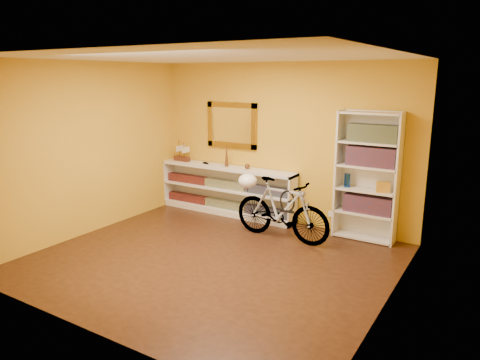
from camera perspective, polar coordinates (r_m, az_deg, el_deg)
The scene contains 24 objects.
floor at distance 6.03m, azimuth -3.56°, elevation -10.19°, with size 4.50×4.00×0.01m, color black.
ceiling at distance 5.54m, azimuth -3.95°, elevation 15.45°, with size 4.50×4.00×0.01m, color silver.
back_wall at distance 7.34m, azimuth 5.38°, elevation 4.64°, with size 4.50×0.01×2.60m, color gold.
left_wall at distance 7.17m, azimuth -18.65°, elevation 3.80°, with size 0.01×4.00×2.60m, color gold.
right_wall at distance 4.73m, azimuth 19.14°, elevation -0.80°, with size 0.01×4.00×2.60m, color gold.
gilt_mirror at distance 7.74m, azimuth -1.07°, elevation 7.01°, with size 0.98×0.06×0.78m, color olive.
wall_socket at distance 7.21m, azimuth 11.56°, elevation -4.29°, with size 0.09×0.01×0.09m, color silver.
console_unit at distance 7.83m, azimuth -1.75°, elevation -1.30°, with size 2.60×0.35×0.85m, color silver, non-canonical shape.
cd_row_lower at distance 7.88m, azimuth -1.82°, elevation -3.13°, with size 2.50×0.13×0.14m, color black.
cd_row_upper at distance 7.78m, azimuth -1.84°, elevation -0.55°, with size 2.50×0.13×0.14m, color navy.
model_ship at distance 8.27m, azimuth -7.47°, elevation 3.76°, with size 0.33×0.12×0.39m, color #431E12, non-canonical shape.
toy_car at distance 7.98m, azimuth -4.41°, elevation 2.08°, with size 0.00×0.00×0.00m, color black.
bronze_ornament at distance 7.69m, azimuth -1.73°, elevation 3.18°, with size 0.07×0.07×0.40m, color brown.
decorative_orb at distance 7.50m, azimuth 0.94°, elevation 1.75°, with size 0.09×0.09×0.09m, color brown.
bookcase at distance 6.73m, azimuth 15.90°, elevation 0.39°, with size 0.90×0.30×1.90m, color silver, non-canonical shape.
book_row_a at distance 6.82m, azimuth 16.09°, elevation -2.98°, with size 0.70×0.22×0.26m, color maroon.
book_row_b at distance 6.66m, azimuth 16.48°, elevation 2.90°, with size 0.70×0.22×0.28m, color maroon.
book_row_c at distance 6.61m, azimuth 16.67°, elevation 5.75°, with size 0.70×0.22×0.25m, color #173B51.
travel_mug at distance 6.81m, azimuth 13.53°, elevation -0.05°, with size 0.09×0.09×0.20m, color navy.
red_tin at distance 6.72m, azimuth 14.65°, elevation 5.62°, with size 0.13×0.13×0.17m, color maroon.
yellow_bag at distance 6.66m, azimuth 17.81°, elevation -0.87°, with size 0.19×0.13×0.15m, color gold.
bicycle at distance 6.61m, azimuth 5.33°, elevation -3.77°, with size 1.57×0.41×0.93m, color silver.
helmet at distance 6.82m, azimuth 0.97°, elevation -0.11°, with size 0.29×0.28×0.22m, color white.
u_lock at distance 6.53m, azimuth 6.06°, elevation -2.73°, with size 0.24×0.24×0.03m, color black.
Camera 1 is at (3.21, -4.50, 2.38)m, focal length 33.41 mm.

